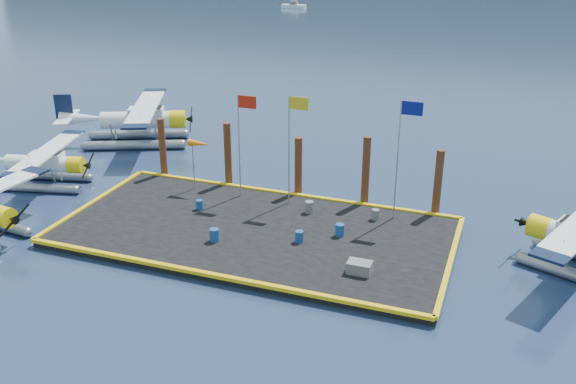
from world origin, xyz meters
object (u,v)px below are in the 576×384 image
piling_1 (228,156)px  piling_2 (298,169)px  piling_3 (366,173)px  drum_5 (309,207)px  flagpole_blue (402,143)px  drum_0 (200,205)px  crate (359,267)px  drum_1 (299,237)px  piling_0 (163,150)px  drum_4 (375,214)px  piling_4 (438,185)px  drum_3 (214,235)px  windsock (199,145)px  seaplane_c (141,122)px  seaplane_b (43,166)px  drum_2 (340,230)px  flagpole_yellow (292,134)px  flagpole_red (242,130)px

piling_1 → piling_2: 4.50m
piling_2 → piling_3: 4.01m
drum_5 → flagpole_blue: flagpole_blue is taller
drum_0 → crate: (10.07, -3.75, 0.00)m
flagpole_blue → drum_1: bearing=-132.9°
piling_1 → flagpole_blue: bearing=-8.5°
drum_0 → piling_0: piling_0 is taller
drum_4 → piling_4: (2.89, 2.08, 1.31)m
piling_0 → piling_2: 9.00m
drum_4 → drum_5: 3.64m
flagpole_blue → piling_1: size_ratio=1.55×
drum_4 → drum_5: size_ratio=0.88×
drum_3 → drum_4: bearing=37.0°
crate → flagpole_blue: (0.48, 6.30, 4.01)m
crate → windsock: bearing=150.7°
piling_0 → crate: bearing=-28.2°
drum_3 → windsock: bearing=122.5°
crate → drum_3: bearing=175.7°
drum_1 → piling_3: (1.86, 5.95, 1.46)m
piling_4 → drum_4: bearing=-144.2°
drum_1 → piling_3: size_ratio=0.14×
drum_4 → piling_3: bearing=118.1°
drum_5 → piling_0: piling_0 is taller
seaplane_c → drum_5: bearing=39.3°
piling_2 → piling_0: bearing=180.0°
drum_0 → seaplane_b: bearing=176.8°
drum_0 → piling_2: size_ratio=0.14×
seaplane_b → crate: size_ratio=7.77×
seaplane_b → flagpole_blue: (21.59, 1.94, 3.36)m
piling_2 → seaplane_c: bearing=158.4°
seaplane_c → windsock: (8.60, -7.20, 1.57)m
drum_2 → flagpole_blue: flagpole_blue is taller
seaplane_b → drum_3: seaplane_b is taller
flagpole_yellow → flagpole_red: bearing=180.0°
piling_0 → piling_1: (4.50, 0.00, 0.10)m
flagpole_red → piling_2: bearing=29.8°
piling_2 → piling_4: piling_4 is taller
flagpole_blue → piling_3: size_ratio=1.51×
drum_5 → flagpole_blue: size_ratio=0.10×
flagpole_blue → windsock: size_ratio=2.08×
drum_4 → flagpole_blue: size_ratio=0.09×
flagpole_red → drum_0: bearing=-121.4°
flagpole_yellow → piling_1: bearing=161.2°
drum_1 → piling_0: bearing=151.9°
flagpole_yellow → piling_4: bearing=11.6°
seaplane_b → flagpole_red: flagpole_red is taller
drum_5 → windsock: bearing=173.0°
drum_0 → drum_1: (6.50, -1.80, 0.02)m
piling_1 → piling_4: 12.50m
seaplane_c → drum_2: (17.97, -10.20, -0.94)m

